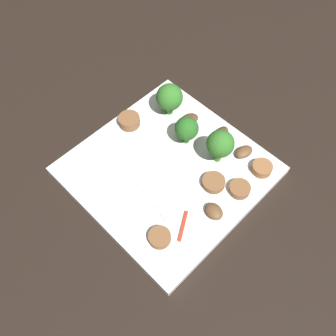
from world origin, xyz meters
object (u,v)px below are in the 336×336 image
plate (168,170)px  broccoli_floret_0 (187,129)px  sausage_slice_0 (214,182)px  mushroom_2 (244,152)px  broccoli_floret_1 (169,97)px  sausage_slice_1 (240,189)px  sausage_slice_2 (129,121)px  mushroom_0 (214,211)px  mushroom_1 (190,118)px  sausage_slice_3 (160,237)px  sausage_slice_4 (262,168)px  fork (127,166)px  broccoli_floret_2 (220,144)px  pepper_strip_0 (183,226)px  mushroom_3 (222,133)px

plate → broccoli_floret_0: (0.02, -0.06, 0.04)m
sausage_slice_0 → mushroom_2: (0.00, -0.07, 0.00)m
broccoli_floret_1 → sausage_slice_1: size_ratio=1.87×
sausage_slice_2 → mushroom_0: 0.20m
mushroom_1 → sausage_slice_0: bearing=149.2°
plate → sausage_slice_0: (-0.07, -0.03, 0.01)m
sausage_slice_0 → mushroom_1: same height
sausage_slice_3 → sausage_slice_4: 0.18m
fork → broccoli_floret_2: size_ratio=2.99×
sausage_slice_1 → mushroom_1: bearing=-17.8°
fork → mushroom_1: bearing=-82.1°
sausage_slice_1 → pepper_strip_0: size_ratio=0.68×
broccoli_floret_0 → sausage_slice_1: size_ratio=1.61×
plate → sausage_slice_4: sausage_slice_4 is taller
sausage_slice_4 → pepper_strip_0: (0.02, 0.15, -0.00)m
sausage_slice_1 → mushroom_3: 0.10m
mushroom_1 → plate: bearing=113.5°
sausage_slice_2 → broccoli_floret_2: bearing=-161.5°
broccoli_floret_0 → mushroom_3: 0.06m
broccoli_floret_0 → broccoli_floret_2: 0.06m
sausage_slice_0 → plate: bearing=21.9°
broccoli_floret_2 → sausage_slice_1: size_ratio=1.97×
sausage_slice_1 → sausage_slice_4: (-0.00, -0.05, 0.00)m
sausage_slice_1 → sausage_slice_3: (0.03, 0.13, -0.00)m
plate → mushroom_2: mushroom_2 is taller
fork → sausage_slice_0: sausage_slice_0 is taller
mushroom_3 → pepper_strip_0: bearing=112.2°
plate → sausage_slice_1: sausage_slice_1 is taller
plate → broccoli_floret_0: broccoli_floret_0 is taller
fork → sausage_slice_0: size_ratio=5.36×
fork → mushroom_3: mushroom_3 is taller
plate → sausage_slice_4: bearing=-136.8°
mushroom_2 → sausage_slice_3: bearing=92.1°
fork → mushroom_2: size_ratio=6.16×
broccoli_floret_0 → sausage_slice_2: size_ratio=1.44×
broccoli_floret_0 → sausage_slice_3: size_ratio=1.62×
sausage_slice_4 → mushroom_2: 0.04m
sausage_slice_3 → sausage_slice_4: size_ratio=1.01×
mushroom_3 → pepper_strip_0: mushroom_3 is taller
fork → broccoli_floret_1: bearing=-65.4°
broccoli_floret_0 → sausage_slice_1: broccoli_floret_0 is taller
mushroom_1 → broccoli_floret_2: bearing=162.6°
sausage_slice_3 → mushroom_3: size_ratio=1.15×
sausage_slice_3 → sausage_slice_4: (-0.03, -0.18, 0.00)m
sausage_slice_0 → mushroom_0: bearing=131.8°
fork → broccoli_floret_2: broccoli_floret_2 is taller
sausage_slice_2 → mushroom_3: bearing=-144.3°
broccoli_floret_1 → sausage_slice_2: 0.07m
broccoli_floret_2 → plate: bearing=57.1°
plate → mushroom_1: 0.10m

